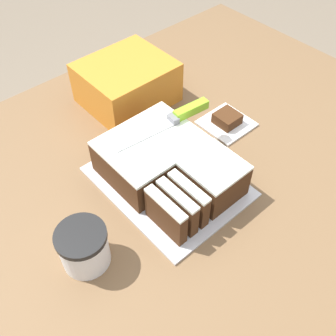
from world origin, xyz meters
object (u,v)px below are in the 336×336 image
cake_board (168,181)px  coffee_cup (84,247)px  brownie (227,119)px  cake (168,165)px  knife (180,116)px  storage_box (127,83)px

cake_board → coffee_cup: bearing=-170.4°
coffee_cup → brownie: (0.51, 0.09, -0.03)m
cake → coffee_cup: (-0.26, -0.05, -0.00)m
cake → knife: size_ratio=1.14×
cake → knife: 0.13m
cake → coffee_cup: 0.26m
cake → storage_box: bearing=69.2°
cake → brownie: bearing=9.3°
coffee_cup → knife: bearing=17.8°
storage_box → cake: bearing=-110.8°
cake_board → storage_box: bearing=68.8°
cake_board → coffee_cup: (-0.25, -0.04, 0.04)m
knife → cake_board: bearing=41.4°
cake_board → storage_box: (0.12, 0.31, 0.06)m
cake_board → knife: 0.16m
knife → coffee_cup: bearing=24.0°
cake → coffee_cup: size_ratio=2.97×
cake_board → brownie: brownie is taller
cake_board → cake: 0.05m
knife → storage_box: size_ratio=1.11×
cake_board → storage_box: 0.33m
cake_board → knife: (0.10, 0.07, 0.10)m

